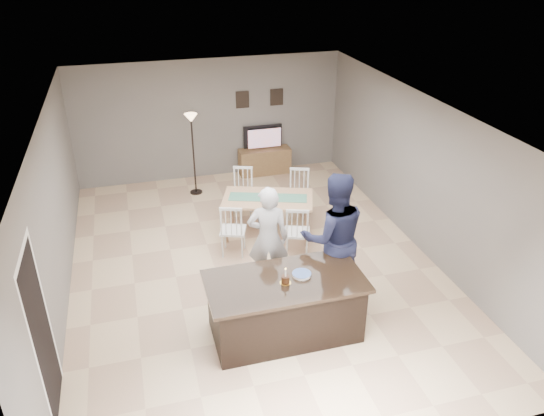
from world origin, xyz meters
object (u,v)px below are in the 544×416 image
object	(u,v)px
tv_console	(265,161)
floor_lamp	(192,133)
kitchen_island	(285,306)
plate_stack	(302,274)
dining_table	(268,204)
birthday_cake	(285,279)
woman	(268,238)
television	(264,137)
man	(333,238)

from	to	relation	value
tv_console	floor_lamp	xyz separation A→B (m)	(-1.73, -0.65, 1.08)
floor_lamp	kitchen_island	bearing A→B (deg)	-83.88
plate_stack	dining_table	bearing A→B (deg)	84.37
plate_stack	birthday_cake	bearing A→B (deg)	-158.84
tv_console	woman	world-z (taller)	woman
birthday_cake	floor_lamp	size ratio (longest dim) A/B	0.13
tv_console	television	bearing A→B (deg)	90.00
woman	man	xyz separation A→B (m)	(0.87, -0.51, 0.16)
birthday_cake	floor_lamp	xyz separation A→B (m)	(-0.51, 4.99, 0.43)
dining_table	floor_lamp	xyz separation A→B (m)	(-1.04, 2.16, 0.75)
kitchen_island	woman	xyz separation A→B (m)	(0.08, 1.17, 0.42)
tv_console	birthday_cake	xyz separation A→B (m)	(-1.22, -5.64, 0.66)
tv_console	dining_table	world-z (taller)	dining_table
tv_console	television	size ratio (longest dim) A/B	1.31
man	plate_stack	bearing A→B (deg)	49.11
television	woman	world-z (taller)	woman
birthday_cake	floor_lamp	distance (m)	5.03
tv_console	birthday_cake	bearing A→B (deg)	-102.21
kitchen_island	television	distance (m)	5.78
plate_stack	floor_lamp	world-z (taller)	floor_lamp
birthday_cake	plate_stack	distance (m)	0.28
man	dining_table	xyz separation A→B (m)	(-0.44, 2.09, -0.40)
kitchen_island	woman	world-z (taller)	woman
kitchen_island	floor_lamp	world-z (taller)	floor_lamp
birthday_cake	plate_stack	size ratio (longest dim) A/B	0.90
tv_console	floor_lamp	distance (m)	2.14
television	tv_console	bearing A→B (deg)	90.00
tv_console	plate_stack	world-z (taller)	plate_stack
kitchen_island	floor_lamp	distance (m)	5.04
television	man	distance (m)	4.98
tv_console	television	xyz separation A→B (m)	(0.00, 0.07, 0.56)
plate_stack	dining_table	size ratio (longest dim) A/B	0.12
television	dining_table	distance (m)	2.97
television	birthday_cake	xyz separation A→B (m)	(-1.22, -5.71, 0.09)
kitchen_island	floor_lamp	size ratio (longest dim) A/B	1.21
television	floor_lamp	size ratio (longest dim) A/B	0.51
woman	man	bearing A→B (deg)	164.81
kitchen_island	television	size ratio (longest dim) A/B	2.35
television	man	size ratio (longest dim) A/B	0.44
dining_table	birthday_cake	bearing A→B (deg)	-81.20
tv_console	plate_stack	distance (m)	5.65
man	dining_table	bearing A→B (deg)	-70.84
woman	floor_lamp	size ratio (longest dim) A/B	0.98
woman	plate_stack	size ratio (longest dim) A/B	6.65
tv_console	dining_table	bearing A→B (deg)	-103.77
woman	birthday_cake	world-z (taller)	woman
kitchen_island	man	distance (m)	1.30
plate_stack	dining_table	xyz separation A→B (m)	(0.27, 2.72, -0.29)
floor_lamp	tv_console	bearing A→B (deg)	20.48
kitchen_island	woman	size ratio (longest dim) A/B	1.24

